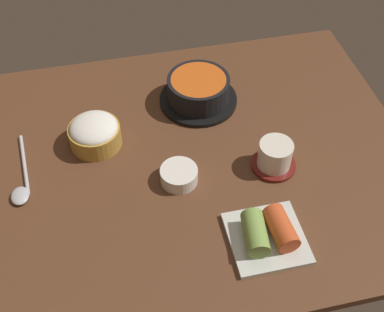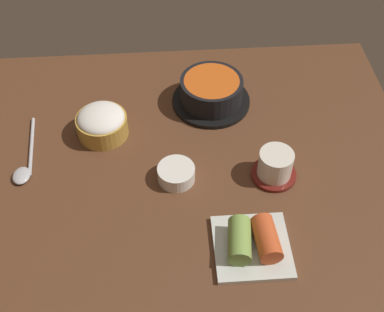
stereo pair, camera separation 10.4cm
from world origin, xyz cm
name	(u,v)px [view 1 (the left image)]	position (x,y,z in cm)	size (l,w,h in cm)	color
dining_table	(181,163)	(0.00, 0.00, 1.00)	(100.00, 76.00, 2.00)	#56331E
stone_pot	(198,91)	(7.85, 17.33, 5.32)	(18.30, 18.30, 6.73)	black
rice_bowl	(94,133)	(-17.05, 8.84, 5.35)	(11.20, 11.20, 6.70)	#B78C38
tea_cup_with_saucer	(275,156)	(18.65, -5.90, 5.14)	(9.38, 9.38, 6.54)	maroon
banchan_cup_center	(179,175)	(-1.47, -5.36, 3.75)	(7.70, 7.70, 3.24)	white
kimchi_plate	(267,234)	(11.56, -22.93, 4.09)	(13.98, 13.98, 5.23)	silver
spoon	(22,185)	(-33.00, 0.02, 2.61)	(3.75, 19.45, 1.35)	#B7B7BC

